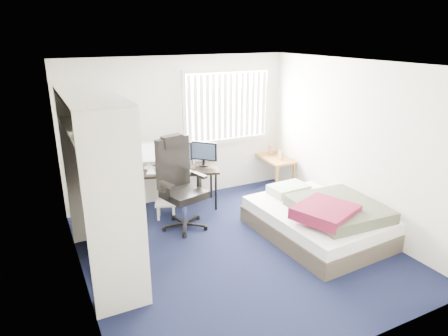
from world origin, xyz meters
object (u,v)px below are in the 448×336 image
nightstand (274,161)px  bed (320,219)px  office_chair (180,193)px  desk (176,166)px

nightstand → bed: size_ratio=0.45×
office_chair → bed: bearing=-36.0°
desk → bed: size_ratio=0.76×
desk → bed: desk is taller
desk → nightstand: 1.98m
desk → bed: 2.51m
desk → bed: (1.49, -1.97, -0.45)m
desk → nightstand: (1.97, -0.02, -0.19)m
nightstand → bed: bearing=-104.0°
office_chair → bed: office_chair is taller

